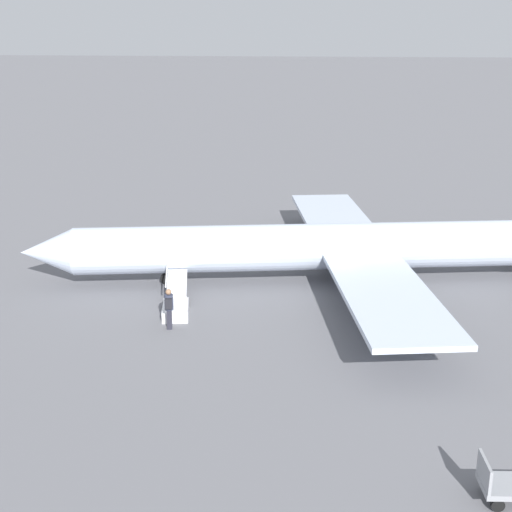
% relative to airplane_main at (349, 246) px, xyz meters
% --- Properties ---
extents(ground_plane, '(600.00, 600.00, 0.00)m').
position_rel_airplane_main_xyz_m(ground_plane, '(0.85, 0.17, -1.77)').
color(ground_plane, slate).
extents(airplane_main, '(30.07, 23.35, 5.93)m').
position_rel_airplane_main_xyz_m(airplane_main, '(0.00, 0.00, 0.00)').
color(airplane_main, silver).
rests_on(airplane_main, ground).
extents(boarding_stairs, '(1.78, 4.13, 1.55)m').
position_rel_airplane_main_xyz_m(boarding_stairs, '(7.45, 5.20, -1.41)').
color(boarding_stairs, silver).
rests_on(boarding_stairs, ground).
extents(passenger, '(0.39, 0.56, 1.74)m').
position_rel_airplane_main_xyz_m(passenger, '(7.28, 7.02, -0.76)').
color(passenger, '#23232D').
rests_on(passenger, ground).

